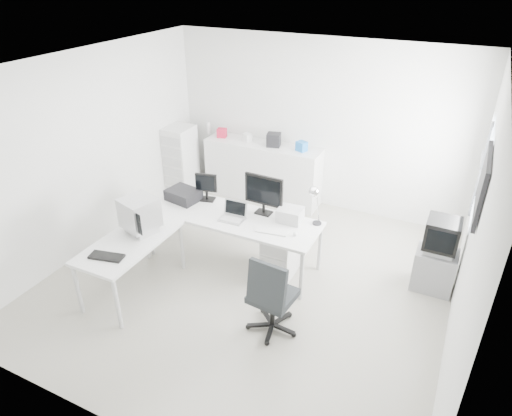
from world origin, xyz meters
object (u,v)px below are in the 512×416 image
at_px(lcd_monitor_large, 264,194).
at_px(crt_monitor, 140,216).
at_px(drawer_pedestal, 280,254).
at_px(main_desk, 233,239).
at_px(crt_tv, 442,237).
at_px(lcd_monitor_small, 206,188).
at_px(sideboard, 263,172).
at_px(side_desk, 133,265).
at_px(filing_cabinet, 181,161).
at_px(tv_cabinet, 434,270).
at_px(laptop, 232,213).
at_px(laser_printer, 290,215).
at_px(inkjet_printer, 183,195).
at_px(office_chair, 273,292).

relative_size(lcd_monitor_large, crt_monitor, 1.29).
xyz_separation_m(drawer_pedestal, lcd_monitor_large, (-0.35, 0.20, 0.74)).
bearing_deg(main_desk, crt_tv, 13.57).
height_order(lcd_monitor_small, sideboard, lcd_monitor_small).
distance_m(drawer_pedestal, lcd_monitor_small, 1.42).
distance_m(side_desk, filing_cabinet, 2.85).
bearing_deg(tv_cabinet, laptop, -164.08).
distance_m(lcd_monitor_large, laser_printer, 0.45).
xyz_separation_m(main_desk, crt_tv, (2.61, 0.63, 0.40)).
bearing_deg(tv_cabinet, inkjet_printer, -171.29).
distance_m(lcd_monitor_small, crt_tv, 3.19).
xyz_separation_m(inkjet_printer, lcd_monitor_large, (1.20, 0.15, 0.21)).
xyz_separation_m(inkjet_printer, crt_monitor, (0.00, -0.95, 0.14)).
bearing_deg(inkjet_printer, lcd_monitor_large, 16.80).
height_order(laser_printer, office_chair, office_chair).
bearing_deg(crt_monitor, tv_cabinet, 39.93).
xyz_separation_m(laser_printer, office_chair, (0.29, -1.20, -0.31)).
distance_m(laptop, filing_cabinet, 2.55).
bearing_deg(office_chair, sideboard, 122.95).
bearing_deg(laptop, crt_monitor, -142.26).
height_order(office_chair, filing_cabinet, filing_cabinet).
xyz_separation_m(laptop, filing_cabinet, (-1.94, 1.64, -0.23)).
distance_m(crt_monitor, filing_cabinet, 2.63).
distance_m(tv_cabinet, sideboard, 3.37).
height_order(main_desk, crt_monitor, crt_monitor).
bearing_deg(laser_printer, lcd_monitor_large, 172.94).
relative_size(lcd_monitor_large, crt_tv, 1.15).
relative_size(inkjet_printer, lcd_monitor_small, 1.14).
bearing_deg(crt_tv, filing_cabinet, 168.54).
height_order(lcd_monitor_large, office_chair, lcd_monitor_large).
bearing_deg(side_desk, lcd_monitor_large, 48.37).
bearing_deg(lcd_monitor_large, laptop, -128.57).
bearing_deg(main_desk, side_desk, -127.69).
relative_size(lcd_monitor_small, sideboard, 0.19).
distance_m(sideboard, filing_cabinet, 1.48).
bearing_deg(crt_monitor, lcd_monitor_large, 59.29).
xyz_separation_m(lcd_monitor_small, crt_monitor, (-0.30, -1.10, 0.03)).
xyz_separation_m(drawer_pedestal, laser_printer, (0.05, 0.17, 0.54)).
height_order(laptop, filing_cabinet, filing_cabinet).
xyz_separation_m(side_desk, laptop, (0.90, 1.00, 0.48)).
height_order(main_desk, sideboard, sideboard).
distance_m(office_chair, filing_cabinet, 3.87).
xyz_separation_m(side_desk, office_chair, (1.89, 0.12, 0.15)).
relative_size(inkjet_printer, filing_cabinet, 0.36).
bearing_deg(main_desk, lcd_monitor_large, 35.54).
bearing_deg(lcd_monitor_large, crt_tv, 11.58).
relative_size(office_chair, tv_cabinet, 1.90).
distance_m(lcd_monitor_large, crt_tv, 2.31).
height_order(main_desk, laptop, laptop).
distance_m(main_desk, sideboard, 2.03).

